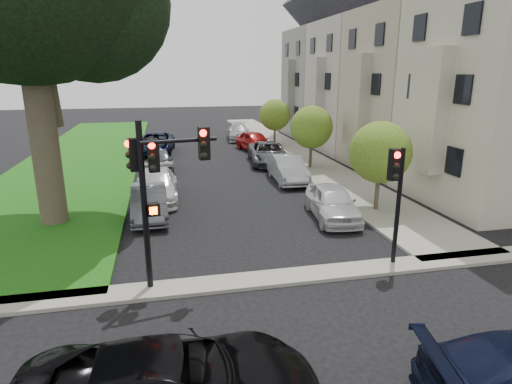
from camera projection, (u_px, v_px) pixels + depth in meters
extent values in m
plane|color=black|center=(296.00, 314.00, 11.34)|extent=(140.00, 140.00, 0.00)
cube|color=#175410|center=(85.00, 156.00, 32.06)|extent=(8.00, 44.00, 0.12)
cube|color=gray|center=(287.00, 149.00, 35.27)|extent=(3.50, 44.00, 0.12)
cube|color=gray|center=(277.00, 278.00, 13.21)|extent=(60.00, 1.00, 0.12)
cube|color=#A59A87|center=(502.00, 98.00, 20.06)|extent=(7.00, 7.40, 10.00)
cube|color=#A59A87|center=(428.00, 111.00, 19.41)|extent=(0.70, 2.20, 5.50)
cube|color=black|center=(436.00, 88.00, 19.20)|extent=(0.08, 3.60, 6.00)
cube|color=#B2AEA2|center=(413.00, 91.00, 27.11)|extent=(7.00, 7.40, 10.00)
cube|color=#B2AEA2|center=(356.00, 100.00, 26.46)|extent=(0.70, 2.20, 5.50)
cube|color=black|center=(362.00, 83.00, 26.25)|extent=(0.08, 3.60, 6.00)
cube|color=#9D9A96|center=(361.00, 87.00, 34.16)|extent=(7.00, 7.40, 10.00)
cube|color=#9D9A96|center=(315.00, 94.00, 33.51)|extent=(0.70, 2.20, 5.50)
cube|color=black|center=(319.00, 81.00, 33.30)|extent=(0.08, 3.60, 6.00)
cube|color=gray|center=(326.00, 84.00, 41.21)|extent=(7.00, 7.40, 10.00)
cube|color=#29292E|center=(330.00, 0.00, 39.18)|extent=(7.00, 7.55, 7.00)
cube|color=gray|center=(288.00, 90.00, 40.56)|extent=(0.70, 2.20, 5.50)
cube|color=black|center=(291.00, 79.00, 40.35)|extent=(0.08, 3.60, 6.00)
cylinder|color=#35281E|center=(43.00, 130.00, 17.05)|extent=(1.09, 1.09, 7.89)
sphere|color=black|center=(91.00, 2.00, 17.08)|extent=(6.31, 6.31, 6.31)
cylinder|color=#35281E|center=(377.00, 191.00, 19.44)|extent=(0.20, 0.20, 1.97)
sphere|color=#48641C|center=(380.00, 152.00, 18.96)|extent=(2.76, 2.76, 2.76)
cylinder|color=#35281E|center=(311.00, 154.00, 28.02)|extent=(0.20, 0.20, 1.96)
sphere|color=#48641C|center=(312.00, 127.00, 27.53)|extent=(2.75, 2.75, 2.75)
cylinder|color=#35281E|center=(275.00, 135.00, 36.78)|extent=(0.19, 0.19, 1.89)
sphere|color=#48641C|center=(275.00, 115.00, 36.32)|extent=(2.64, 2.64, 2.64)
cylinder|color=black|center=(145.00, 210.00, 11.96)|extent=(0.20, 0.20, 4.97)
cylinder|color=black|center=(179.00, 141.00, 11.65)|extent=(2.09, 0.49, 0.11)
cube|color=black|center=(153.00, 156.00, 11.61)|extent=(0.33, 0.30, 0.91)
cube|color=black|center=(204.00, 143.00, 11.82)|extent=(0.33, 0.30, 0.91)
cube|color=black|center=(134.00, 155.00, 11.73)|extent=(0.30, 0.33, 0.91)
sphere|color=#FF0C05|center=(153.00, 145.00, 11.39)|extent=(0.19, 0.19, 0.19)
sphere|color=black|center=(154.00, 168.00, 11.56)|extent=(0.19, 0.19, 0.19)
cube|color=black|center=(153.00, 209.00, 12.01)|extent=(0.37, 0.30, 0.36)
cube|color=#FF5905|center=(153.00, 211.00, 11.88)|extent=(0.21, 0.03, 0.21)
cylinder|color=black|center=(398.00, 209.00, 13.70)|extent=(0.17, 0.17, 3.95)
cube|color=black|center=(394.00, 165.00, 13.25)|extent=(0.35, 0.32, 0.99)
sphere|color=#FF0C05|center=(398.00, 155.00, 13.02)|extent=(0.21, 0.21, 0.21)
imported|color=silver|center=(332.00, 202.00, 18.55)|extent=(2.23, 4.51, 1.48)
imported|color=#999BA0|center=(288.00, 169.00, 24.82)|extent=(1.79, 4.65, 1.51)
imported|color=#3F4247|center=(268.00, 153.00, 29.60)|extent=(3.06, 5.62, 1.50)
imported|color=maroon|center=(255.00, 141.00, 34.32)|extent=(2.73, 4.94, 1.59)
imported|color=#999BA0|center=(239.00, 132.00, 40.00)|extent=(2.52, 5.16, 1.45)
imported|color=#3F4247|center=(149.00, 203.00, 18.63)|extent=(1.61, 4.31, 1.41)
imported|color=silver|center=(156.00, 186.00, 21.26)|extent=(2.14, 5.09, 1.47)
imported|color=#3F4247|center=(160.00, 161.00, 27.37)|extent=(1.75, 4.03, 1.35)
imported|color=black|center=(156.00, 143.00, 33.57)|extent=(3.23, 5.96, 1.59)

